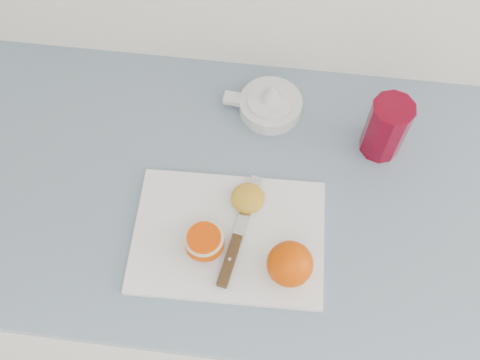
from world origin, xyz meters
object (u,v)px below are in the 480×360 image
at_px(half_orange, 204,242).
at_px(citrus_juicer, 270,103).
at_px(counter, 294,271).
at_px(cutting_board, 229,236).
at_px(red_tumbler, 385,130).

bearing_deg(half_orange, citrus_juicer, 75.29).
distance_m(counter, half_orange, 0.53).
relative_size(counter, cutting_board, 7.02).
xyz_separation_m(half_orange, citrus_juicer, (0.08, 0.32, -0.01)).
relative_size(half_orange, red_tumbler, 0.54).
xyz_separation_m(cutting_board, red_tumbler, (0.27, 0.23, 0.05)).
bearing_deg(counter, cutting_board, -143.71).
height_order(counter, red_tumbler, red_tumbler).
height_order(citrus_juicer, red_tumbler, red_tumbler).
bearing_deg(red_tumbler, cutting_board, -139.54).
distance_m(counter, citrus_juicer, 0.51).
bearing_deg(half_orange, cutting_board, 35.78).
height_order(half_orange, citrus_juicer, citrus_juicer).
xyz_separation_m(citrus_juicer, red_tumbler, (0.22, -0.06, 0.04)).
relative_size(counter, citrus_juicer, 14.74).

